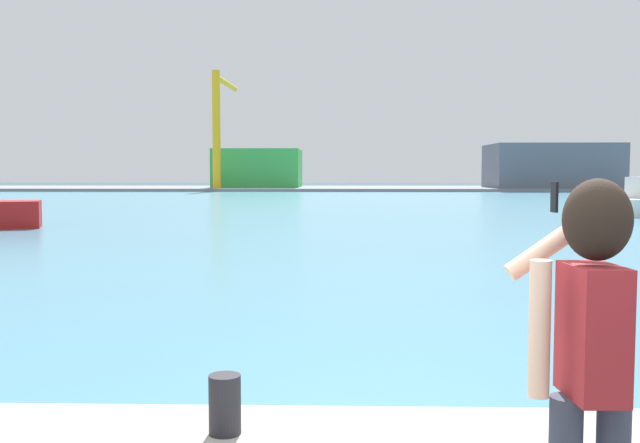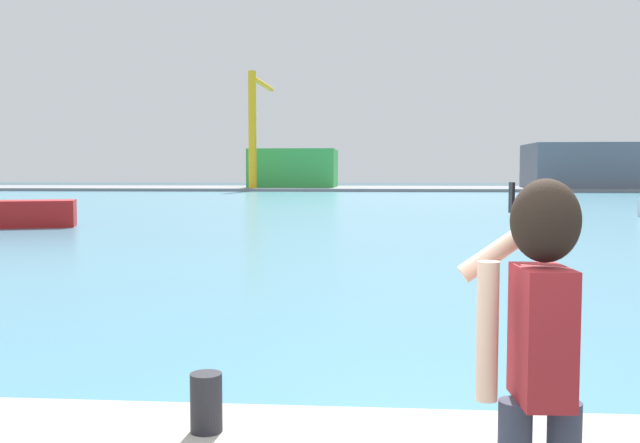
{
  "view_description": "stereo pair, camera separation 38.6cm",
  "coord_description": "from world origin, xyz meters",
  "px_view_note": "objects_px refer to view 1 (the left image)",
  "views": [
    {
      "loc": [
        -0.25,
        -3.21,
        2.37
      ],
      "look_at": [
        -0.44,
        3.87,
        1.87
      ],
      "focal_mm": 39.48,
      "sensor_mm": 36.0,
      "label": 1
    },
    {
      "loc": [
        0.13,
        -3.19,
        2.37
      ],
      "look_at": [
        -0.44,
        3.87,
        1.87
      ],
      "focal_mm": 39.48,
      "sensor_mm": 36.0,
      "label": 2
    }
  ],
  "objects_px": {
    "harbor_bollard": "(225,404)",
    "warehouse_left": "(258,168)",
    "person_photographer": "(589,339)",
    "warehouse_right": "(551,166)",
    "port_crane": "(219,115)"
  },
  "relations": [
    {
      "from": "harbor_bollard",
      "to": "warehouse_left",
      "type": "relative_size",
      "value": 0.04
    },
    {
      "from": "person_photographer",
      "to": "warehouse_right",
      "type": "bearing_deg",
      "value": -19.69
    },
    {
      "from": "warehouse_left",
      "to": "port_crane",
      "type": "bearing_deg",
      "value": -126.18
    },
    {
      "from": "warehouse_right",
      "to": "port_crane",
      "type": "distance_m",
      "value": 43.22
    },
    {
      "from": "person_photographer",
      "to": "warehouse_right",
      "type": "relative_size",
      "value": 0.11
    },
    {
      "from": "port_crane",
      "to": "harbor_bollard",
      "type": "bearing_deg",
      "value": -80.36
    },
    {
      "from": "person_photographer",
      "to": "warehouse_left",
      "type": "xyz_separation_m",
      "value": [
        -11.99,
        92.53,
        1.26
      ]
    },
    {
      "from": "warehouse_right",
      "to": "port_crane",
      "type": "relative_size",
      "value": 1.08
    },
    {
      "from": "person_photographer",
      "to": "harbor_bollard",
      "type": "relative_size",
      "value": 4.33
    },
    {
      "from": "harbor_bollard",
      "to": "port_crane",
      "type": "xyz_separation_m",
      "value": [
        -14.44,
        85.01,
        8.85
      ]
    },
    {
      "from": "person_photographer",
      "to": "port_crane",
      "type": "distance_m",
      "value": 88.57
    },
    {
      "from": "harbor_bollard",
      "to": "port_crane",
      "type": "distance_m",
      "value": 86.68
    },
    {
      "from": "person_photographer",
      "to": "harbor_bollard",
      "type": "height_order",
      "value": "person_photographer"
    },
    {
      "from": "person_photographer",
      "to": "warehouse_left",
      "type": "bearing_deg",
      "value": 4.23
    },
    {
      "from": "warehouse_left",
      "to": "warehouse_right",
      "type": "xyz_separation_m",
      "value": [
        38.41,
        -3.54,
        0.26
      ]
    }
  ]
}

